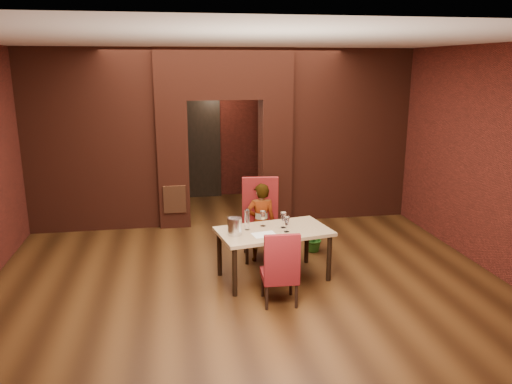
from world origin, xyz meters
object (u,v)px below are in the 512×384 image
Objects in this scene: wine_glass_c at (287,224)px; wine_bucket at (235,227)px; person_seated at (261,222)px; wine_glass_b at (283,220)px; water_bottle at (247,219)px; chair_far at (261,220)px; chair_near at (279,267)px; potted_plant at (314,238)px; dining_table at (274,254)px; wine_glass_a at (263,219)px.

wine_bucket is at bearing -179.80° from wine_glass_c.
person_seated is 0.96m from wine_bucket.
wine_glass_b is 0.51m from water_bottle.
wine_glass_c is at bearing -72.54° from chair_far.
chair_far is 1.28× the size of chair_near.
chair_near is 4.32× the size of wine_glass_b.
chair_far is 2.74× the size of potted_plant.
potted_plant is at bearing -161.69° from person_seated.
wine_bucket is (-0.70, -0.18, 0.01)m from wine_glass_b.
chair_far reaches higher than wine_glass_c.
chair_near is at bearing -110.42° from wine_glass_c.
wine_glass_b is (0.23, 0.80, 0.34)m from chair_near.
chair_far is at bearing 81.91° from dining_table.
dining_table is at bearing 143.81° from wine_glass_c.
wine_glass_a reaches higher than wine_glass_c.
person_seated is 5.19× the size of wine_bucket.
person_seated reaches higher than wine_glass_b.
person_seated reaches higher than potted_plant.
person_seated reaches higher than water_bottle.
wine_bucket reaches higher than wine_glass_b.
chair_far reaches higher than wine_glass_b.
chair_far reaches higher than wine_bucket.
water_bottle is at bearing -155.50° from wine_glass_a.
chair_far is 1.05m from wine_bucket.
wine_glass_c is at bearing -88.47° from wine_glass_b.
chair_far is at bearing -99.50° from person_seated.
water_bottle is (-0.51, 0.01, 0.04)m from wine_glass_b.
wine_glass_a is 1.35m from potted_plant.
chair_near is at bearing -105.79° from wine_glass_b.
person_seated is at bearing 84.17° from dining_table.
chair_near is 4.11× the size of wine_bucket.
dining_table is 1.25× the size of person_seated.
wine_glass_a is at bearing -84.92° from chair_near.
wine_bucket is 1.84m from potted_plant.
chair_far reaches higher than chair_near.
wine_glass_a is at bearing 111.25° from dining_table.
water_bottle is 1.60m from potted_plant.
chair_far is at bearing -88.95° from chair_near.
wine_glass_b is at bearing -69.93° from chair_far.
wine_glass_a is (-0.08, -0.58, 0.20)m from chair_far.
wine_bucket is 0.52× the size of potted_plant.
water_bottle is (0.20, 0.19, 0.03)m from wine_bucket.
chair_near is at bearing -106.69° from dining_table.
chair_near is at bearing -119.46° from potted_plant.
dining_table is 0.49m from wine_glass_b.
wine_bucket is at bearing 61.03° from person_seated.
chair_near is 4.56× the size of wine_glass_c.
potted_plant is at bearing 14.65° from chair_far.
person_seated reaches higher than wine_glass_c.
wine_glass_a is at bearing 34.49° from wine_bucket.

